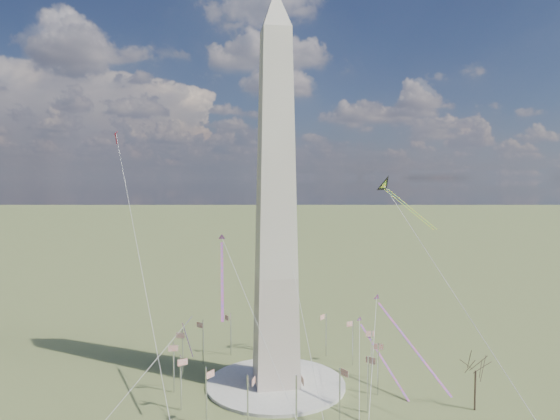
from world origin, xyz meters
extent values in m
plane|color=#526331|center=(0.00, 0.00, 0.00)|extent=(2000.00, 2000.00, 0.00)
cylinder|color=beige|center=(0.00, 0.00, 0.40)|extent=(36.00, 36.00, 0.80)
pyramid|color=beige|center=(0.00, 0.00, 95.80)|extent=(9.90, 9.90, 10.00)
cylinder|color=silver|center=(26.00, 0.00, 6.50)|extent=(0.36, 0.36, 13.00)
cube|color=#BB3918|center=(26.00, 1.30, 11.80)|extent=(2.40, 0.08, 1.50)
cylinder|color=silver|center=(24.02, 9.95, 6.50)|extent=(0.36, 0.36, 13.00)
cube|color=#BB3918|center=(23.52, 11.15, 11.80)|extent=(2.25, 0.99, 1.50)
cylinder|color=silver|center=(18.38, 18.38, 6.50)|extent=(0.36, 0.36, 13.00)
cube|color=#BB3918|center=(17.47, 19.30, 11.80)|extent=(1.75, 1.75, 1.50)
cylinder|color=silver|center=(9.95, 24.02, 6.50)|extent=(0.36, 0.36, 13.00)
cube|color=#BB3918|center=(8.75, 24.52, 11.80)|extent=(0.99, 2.25, 1.50)
cylinder|color=silver|center=(0.00, 26.00, 6.50)|extent=(0.36, 0.36, 13.00)
cube|color=#BB3918|center=(-1.30, 26.00, 11.80)|extent=(0.08, 2.40, 1.50)
cylinder|color=silver|center=(-9.95, 24.02, 6.50)|extent=(0.36, 0.36, 13.00)
cube|color=#BB3918|center=(-11.15, 23.52, 11.80)|extent=(0.99, 2.25, 1.50)
cylinder|color=silver|center=(-18.38, 18.38, 6.50)|extent=(0.36, 0.36, 13.00)
cube|color=#BB3918|center=(-19.30, 17.47, 11.80)|extent=(1.75, 1.75, 1.50)
cylinder|color=silver|center=(-24.02, 9.95, 6.50)|extent=(0.36, 0.36, 13.00)
cube|color=#BB3918|center=(-24.52, 8.75, 11.80)|extent=(2.25, 0.99, 1.50)
cylinder|color=silver|center=(-26.00, 0.00, 6.50)|extent=(0.36, 0.36, 13.00)
cube|color=#BB3918|center=(-26.00, -1.30, 11.80)|extent=(2.40, 0.08, 1.50)
cylinder|color=silver|center=(-24.02, -9.95, 6.50)|extent=(0.36, 0.36, 13.00)
cube|color=#BB3918|center=(-23.52, -11.15, 11.80)|extent=(2.25, 0.99, 1.50)
cylinder|color=silver|center=(-18.38, -18.38, 6.50)|extent=(0.36, 0.36, 13.00)
cube|color=#BB3918|center=(-17.47, -19.30, 11.80)|extent=(1.75, 1.75, 1.50)
cylinder|color=silver|center=(-9.95, -24.02, 6.50)|extent=(0.36, 0.36, 13.00)
cube|color=#BB3918|center=(-8.75, -24.52, 11.80)|extent=(0.99, 2.25, 1.50)
cylinder|color=silver|center=(0.00, -26.00, 6.50)|extent=(0.36, 0.36, 13.00)
cube|color=#BB3918|center=(1.30, -26.00, 11.80)|extent=(0.08, 2.40, 1.50)
cylinder|color=silver|center=(9.95, -24.02, 6.50)|extent=(0.36, 0.36, 13.00)
cube|color=#BB3918|center=(11.15, -23.52, 11.80)|extent=(0.99, 2.25, 1.50)
cylinder|color=silver|center=(18.38, -18.38, 6.50)|extent=(0.36, 0.36, 13.00)
cube|color=#BB3918|center=(19.30, -17.47, 11.80)|extent=(1.75, 1.75, 1.50)
cylinder|color=silver|center=(24.02, -9.95, 6.50)|extent=(0.36, 0.36, 13.00)
cube|color=#BB3918|center=(24.52, -8.75, 11.80)|extent=(2.25, 0.99, 1.50)
cylinder|color=#4A3B2D|center=(43.29, -21.56, 4.68)|extent=(0.43, 0.43, 9.36)
cube|color=orange|center=(37.26, 1.12, 45.65)|extent=(9.32, 11.92, 10.31)
cube|color=orange|center=(35.77, -0.03, 45.65)|extent=(9.32, 11.92, 10.31)
cube|color=navy|center=(-22.46, -1.07, 18.18)|extent=(2.56, 3.67, 2.76)
cube|color=#EE3B25|center=(-22.46, -1.07, 13.61)|extent=(2.65, 2.67, 9.55)
cube|color=#EE3B25|center=(25.40, -26.03, 17.77)|extent=(7.79, 21.31, 13.97)
cube|color=#EE3B25|center=(-14.40, -11.72, 30.98)|extent=(1.79, 22.10, 13.84)
cube|color=#EE3B25|center=(27.78, -5.58, 5.92)|extent=(6.34, 22.84, 14.66)
cube|color=red|center=(-43.54, 32.86, 67.37)|extent=(1.09, 1.61, 1.46)
cube|color=red|center=(-43.54, 32.86, 65.78)|extent=(0.56, 1.28, 3.33)
cube|color=white|center=(4.93, 48.10, 66.35)|extent=(1.48, 2.29, 1.82)
cube|color=white|center=(4.93, 48.10, 64.36)|extent=(1.00, 1.48, 4.19)
camera|label=1|loc=(-20.58, -124.82, 53.88)|focal=32.00mm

